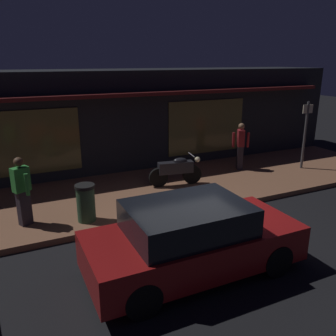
# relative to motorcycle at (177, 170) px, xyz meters

# --- Properties ---
(ground_plane) EXTENTS (60.00, 60.00, 0.00)m
(ground_plane) POSITION_rel_motorcycle_xyz_m (-0.94, -2.99, -0.65)
(ground_plane) COLOR black
(sidewalk_slab) EXTENTS (18.00, 4.00, 0.15)m
(sidewalk_slab) POSITION_rel_motorcycle_xyz_m (-0.94, 0.01, -0.57)
(sidewalk_slab) COLOR brown
(sidewalk_slab) RESTS_ON ground_plane
(storefront_building) EXTENTS (18.00, 3.30, 3.60)m
(storefront_building) POSITION_rel_motorcycle_xyz_m (-0.94, 3.40, 1.16)
(storefront_building) COLOR black
(storefront_building) RESTS_ON ground_plane
(motorcycle) EXTENTS (1.70, 0.59, 0.97)m
(motorcycle) POSITION_rel_motorcycle_xyz_m (0.00, 0.00, 0.00)
(motorcycle) COLOR black
(motorcycle) RESTS_ON sidewalk_slab
(person_photographer) EXTENTS (0.44, 0.59, 1.67)m
(person_photographer) POSITION_rel_motorcycle_xyz_m (-4.51, -0.93, 0.38)
(person_photographer) COLOR #28232D
(person_photographer) RESTS_ON sidewalk_slab
(person_bystander) EXTENTS (0.58, 0.44, 1.67)m
(person_bystander) POSITION_rel_motorcycle_xyz_m (2.82, 0.57, 0.38)
(person_bystander) COLOR #28232D
(person_bystander) RESTS_ON sidewalk_slab
(sign_post) EXTENTS (0.44, 0.09, 2.40)m
(sign_post) POSITION_rel_motorcycle_xyz_m (4.95, -0.31, 0.86)
(sign_post) COLOR #47474C
(sign_post) RESTS_ON sidewalk_slab
(trash_bin) EXTENTS (0.48, 0.48, 0.93)m
(trash_bin) POSITION_rel_motorcycle_xyz_m (-3.14, -1.36, -0.03)
(trash_bin) COLOR #2D4C33
(trash_bin) RESTS_ON sidewalk_slab
(parked_car_far) EXTENTS (4.11, 1.79, 1.42)m
(parked_car_far) POSITION_rel_motorcycle_xyz_m (-1.76, -4.16, 0.06)
(parked_car_far) COLOR black
(parked_car_far) RESTS_ON ground_plane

